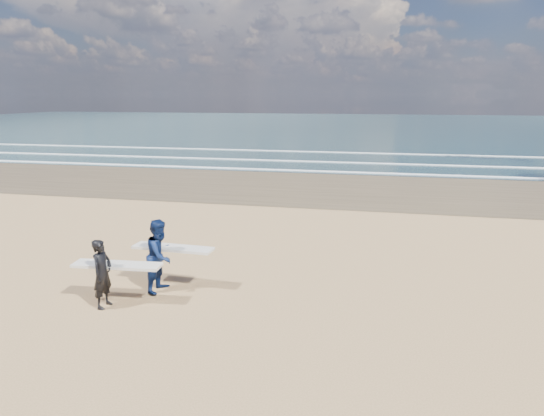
# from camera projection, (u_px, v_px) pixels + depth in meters

# --- Properties ---
(ocean) EXTENTS (220.00, 100.00, 0.02)m
(ocean) POSITION_uv_depth(u_px,v_px,m) (474.00, 128.00, 75.45)
(ocean) COLOR #1A3239
(ocean) RESTS_ON ground
(surfer_near) EXTENTS (2.24, 1.02, 1.71)m
(surfer_near) POSITION_uv_depth(u_px,v_px,m) (105.00, 272.00, 11.71)
(surfer_near) COLOR black
(surfer_near) RESTS_ON ground
(surfer_far) EXTENTS (2.22, 1.17, 1.93)m
(surfer_far) POSITION_uv_depth(u_px,v_px,m) (161.00, 255.00, 12.68)
(surfer_far) COLOR #0C1D47
(surfer_far) RESTS_ON ground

